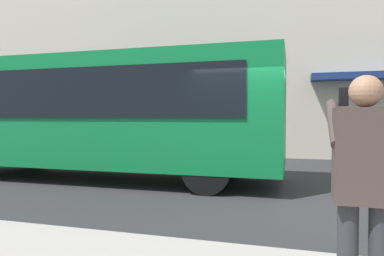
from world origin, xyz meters
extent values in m
plane|color=#2B2B2D|center=(0.00, 0.00, 0.00)|extent=(60.00, 60.00, 0.00)
cube|color=beige|center=(0.00, -6.80, 6.00)|extent=(28.00, 0.80, 12.00)
cube|color=navy|center=(-3.50, -6.20, 3.00)|extent=(4.40, 1.10, 0.24)
cube|color=#0F7238|center=(3.99, -0.57, 1.70)|extent=(9.00, 2.50, 2.60)
cube|color=black|center=(3.99, 0.69, 2.10)|extent=(7.60, 0.06, 1.10)
cylinder|color=black|center=(6.99, -1.67, 0.50)|extent=(1.00, 0.28, 1.00)
cylinder|color=black|center=(0.99, -1.67, 0.50)|extent=(1.00, 0.28, 1.00)
cylinder|color=black|center=(0.99, 0.53, 0.50)|extent=(1.00, 0.28, 1.00)
cube|color=#473833|center=(-1.14, 4.73, 1.30)|extent=(0.40, 0.24, 0.66)
sphere|color=#A87A5B|center=(-1.14, 4.73, 1.74)|extent=(0.22, 0.22, 0.22)
cylinder|color=#473833|center=(-0.96, 4.57, 1.52)|extent=(0.09, 0.48, 0.37)
cube|color=black|center=(-1.04, 4.43, 1.72)|extent=(0.07, 0.01, 0.14)
camera|label=1|loc=(-0.66, 7.36, 1.56)|focal=32.81mm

